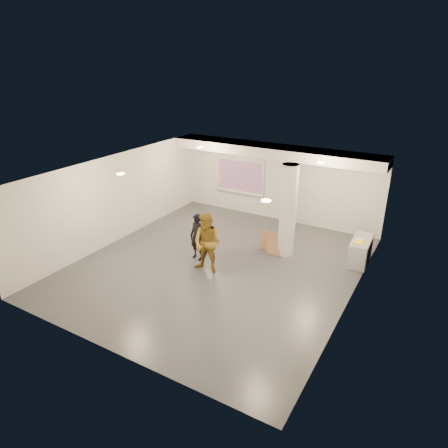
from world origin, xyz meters
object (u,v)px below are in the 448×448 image
Objects in this scene: column at (288,211)px; man at (207,243)px; credenza at (360,251)px; projection_screen at (240,176)px; woman at (197,237)px.

column is 1.63× the size of man.
column is 2.57m from credenza.
credenza is (5.32, -1.99, -1.14)m from projection_screen.
woman is at bearing 141.06° from man.
woman is at bearing -143.25° from column.
man is (0.71, -0.51, 0.17)m from woman.
credenza is at bearing -20.52° from projection_screen.
credenza is 0.72× the size of man.
woman is at bearing -79.48° from projection_screen.
projection_screen is 1.39× the size of woman.
column is 2.95m from woman.
credenza is 4.80m from man.
column is at bearing -40.56° from projection_screen.
man is (1.52, -4.88, -0.61)m from projection_screen.
projection_screen is at bearing 110.34° from woman.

